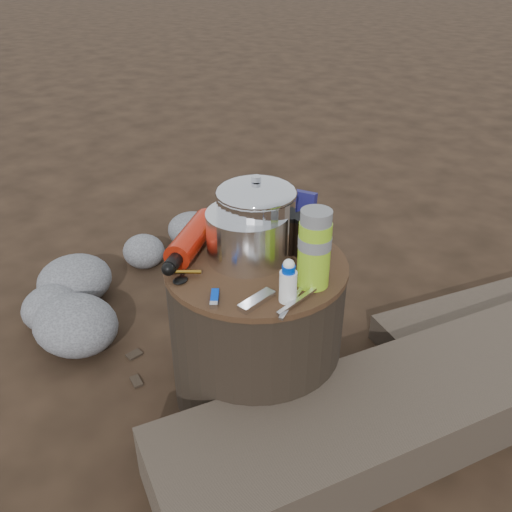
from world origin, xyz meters
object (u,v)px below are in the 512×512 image
Objects in this scene: log_main at (490,375)px; camping_pot at (256,217)px; travel_mug at (307,236)px; thermos at (314,249)px; fuel_bottle at (192,238)px; stump at (256,330)px.

log_main is 0.86m from camping_pot.
log_main is 0.71m from travel_mug.
travel_mug is (0.12, 0.07, -0.05)m from camping_pot.
fuel_bottle is at bearing -172.56° from thermos.
thermos is 0.16m from travel_mug.
stump is at bearing -179.87° from thermos.
thermos reaches higher than travel_mug.
stump is at bearing -118.24° from log_main.
log_main is at bearing 27.01° from travel_mug.
log_main is 0.74m from thermos.
fuel_bottle is 2.69× the size of travel_mug.
log_main is 6.75× the size of fuel_bottle.
travel_mug is (0.27, 0.17, 0.02)m from fuel_bottle.
camping_pot is at bearing 166.75° from thermos.
thermos is at bearing -52.99° from travel_mug.
travel_mug is at bearing 127.01° from thermos.
stump is 2.44× the size of thermos.
stump is at bearing -124.38° from travel_mug.
thermos is at bearing -13.70° from fuel_bottle.
thermos is at bearing 0.13° from stump.
fuel_bottle is (-0.15, -0.10, -0.07)m from camping_pot.
thermos reaches higher than log_main.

